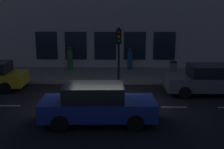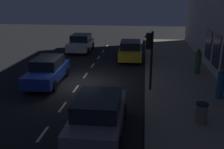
{
  "view_description": "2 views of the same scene",
  "coord_description": "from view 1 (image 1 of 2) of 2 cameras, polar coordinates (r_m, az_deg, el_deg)",
  "views": [
    {
      "loc": [
        -12.46,
        -1.02,
        4.4
      ],
      "look_at": [
        1.21,
        -0.69,
        1.26
      ],
      "focal_mm": 45.19,
      "sensor_mm": 36.0,
      "label": 1
    },
    {
      "loc": [
        3.84,
        -15.03,
        5.34
      ],
      "look_at": [
        2.25,
        -2.03,
        1.27
      ],
      "focal_mm": 42.21,
      "sensor_mm": 36.0,
      "label": 2
    }
  ],
  "objects": [
    {
      "name": "ground_plane",
      "position": [
        13.25,
        -3.12,
        -6.48
      ],
      "size": [
        60.0,
        60.0,
        0.0
      ],
      "primitive_type": "plane",
      "color": "black"
    },
    {
      "name": "sidewalk",
      "position": [
        19.23,
        -1.68,
        -0.08
      ],
      "size": [
        4.5,
        32.0,
        0.15
      ],
      "color": "gray",
      "rests_on": "ground"
    },
    {
      "name": "building_facade",
      "position": [
        21.29,
        -1.38,
        11.63
      ],
      "size": [
        0.65,
        32.0,
        7.86
      ],
      "color": "beige",
      "rests_on": "ground"
    },
    {
      "name": "lane_centre_line",
      "position": [
        13.21,
        1.24,
        -6.51
      ],
      "size": [
        0.12,
        27.2,
        0.01
      ],
      "color": "beige",
      "rests_on": "ground"
    },
    {
      "name": "traffic_light",
      "position": [
        16.73,
        1.37,
        6.12
      ],
      "size": [
        0.48,
        0.32,
        3.26
      ],
      "color": "black",
      "rests_on": "sidewalk"
    },
    {
      "name": "parked_car_1",
      "position": [
        11.14,
        -3.04,
        -6.0
      ],
      "size": [
        1.94,
        4.55,
        1.58
      ],
      "rotation": [
        0.0,
        0.0,
        3.18
      ],
      "color": "#1E389E",
      "rests_on": "ground"
    },
    {
      "name": "parked_car_2",
      "position": [
        15.81,
        18.91,
        -0.97
      ],
      "size": [
        2.03,
        4.48,
        1.58
      ],
      "rotation": [
        0.0,
        0.0,
        0.01
      ],
      "color": "slate",
      "rests_on": "ground"
    },
    {
      "name": "pedestrian_0",
      "position": [
        20.58,
        3.62,
        3.01
      ],
      "size": [
        0.51,
        0.51,
        1.57
      ],
      "rotation": [
        0.0,
        0.0,
        3.63
      ],
      "color": "#1E5189",
      "rests_on": "sidewalk"
    },
    {
      "name": "pedestrian_1",
      "position": [
        20.52,
        -8.47,
        3.02
      ],
      "size": [
        0.49,
        0.49,
        1.68
      ],
      "rotation": [
        0.0,
        0.0,
        1.9
      ],
      "color": "#336B38",
      "rests_on": "sidewalk"
    },
    {
      "name": "trash_bin",
      "position": [
        19.52,
        12.27,
        1.35
      ],
      "size": [
        0.51,
        0.51,
        0.86
      ],
      "color": "slate",
      "rests_on": "sidewalk"
    }
  ]
}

